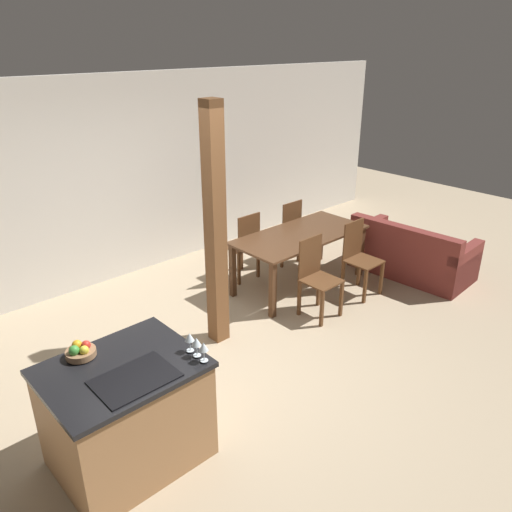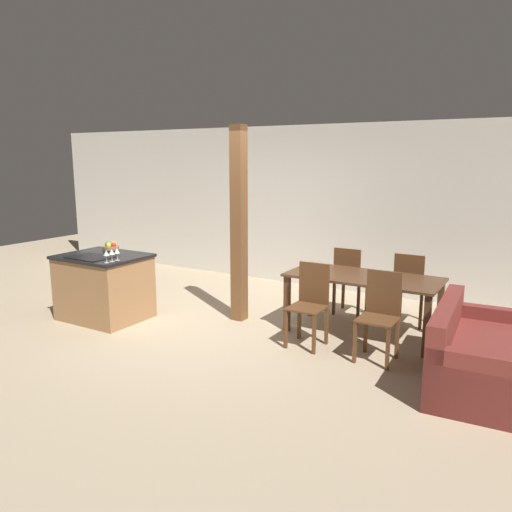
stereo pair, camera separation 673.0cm
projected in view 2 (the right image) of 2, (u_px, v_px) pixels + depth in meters
name	position (u px, v px, depth m)	size (l,w,h in m)	color
ground_plane	(209.00, 325.00, 6.58)	(16.00, 16.00, 0.00)	tan
wall_back	(298.00, 206.00, 8.53)	(11.20, 0.08, 2.70)	silver
kitchen_island	(104.00, 287.00, 6.77)	(1.12, 0.89, 0.89)	#9E7047
fruit_bowl	(111.00, 247.00, 7.02)	(0.22, 0.22, 0.11)	#99704C
wine_glass_near	(106.00, 253.00, 6.11)	(0.07, 0.07, 0.16)	silver
wine_glass_middle	(112.00, 252.00, 6.18)	(0.07, 0.07, 0.16)	silver
wine_glass_far	(117.00, 251.00, 6.26)	(0.07, 0.07, 0.16)	silver
dining_table	(363.00, 284.00, 6.11)	(1.84, 0.86, 0.74)	#51331E
dining_chair_near_left	(310.00, 303.00, 5.80)	(0.40, 0.40, 0.96)	brown
dining_chair_near_right	(380.00, 314.00, 5.38)	(0.40, 0.40, 0.96)	brown
dining_chair_far_left	(349.00, 280.00, 6.90)	(0.40, 0.40, 0.96)	brown
dining_chair_far_right	(410.00, 287.00, 6.49)	(0.40, 0.40, 0.96)	brown
couch	(477.00, 358.00, 4.77)	(0.92, 1.65, 0.78)	maroon
timber_post	(239.00, 225.00, 6.56)	(0.17, 0.17, 2.58)	brown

